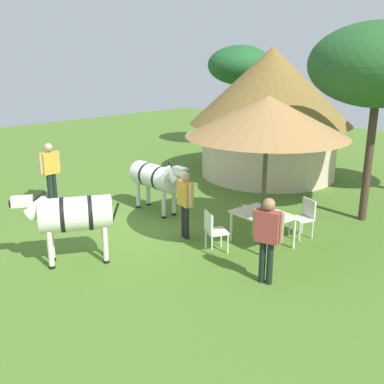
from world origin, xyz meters
TOP-DOWN VIEW (x-y plane):
  - ground_plane at (0.00, 0.00)m, footprint 36.00×36.00m
  - thatched_hut at (-1.12, 5.92)m, footprint 5.43×5.43m
  - shade_umbrella at (2.51, 0.90)m, footprint 3.41×3.41m
  - patio_dining_table at (2.51, 0.90)m, footprint 1.35×1.07m
  - patio_chair_west_end at (2.00, -0.15)m, footprint 0.58×0.57m
  - patio_chair_near_lawn at (2.89, 2.00)m, footprint 0.55×0.54m
  - guest_beside_umbrella at (3.65, -0.46)m, footprint 0.58×0.32m
  - guest_behind_table at (1.02, -0.04)m, footprint 0.56×0.29m
  - standing_watcher at (-3.47, -1.01)m, footprint 0.23×0.62m
  - zebra_nearest_camera at (0.40, -2.53)m, footprint 1.32×1.87m
  - zebra_by_umbrella at (-0.82, 0.65)m, footprint 2.16×0.67m
  - acacia_tree_right_background at (3.31, 4.06)m, footprint 3.31×3.31m
  - acacia_tree_far_lawn at (-5.02, 8.88)m, footprint 2.77×2.77m

SIDE VIEW (x-z plane):
  - ground_plane at x=0.00m, z-range 0.00..0.00m
  - patio_chair_west_end at x=2.00m, z-range 0.07..0.97m
  - patio_chair_near_lawn at x=2.89m, z-range 0.07..0.97m
  - patio_dining_table at x=2.51m, z-range 0.28..1.02m
  - guest_behind_table at x=1.02m, z-range 0.16..1.75m
  - zebra_by_umbrella at x=-0.82m, z-range 0.21..1.70m
  - guest_beside_umbrella at x=3.65m, z-range 0.17..1.83m
  - zebra_nearest_camera at x=0.40m, z-range 0.24..1.80m
  - standing_watcher at x=-3.47m, z-range 0.18..1.91m
  - thatched_hut at x=-1.12m, z-range 0.18..4.50m
  - shade_umbrella at x=2.51m, z-range 1.22..4.51m
  - acacia_tree_far_lawn at x=-5.02m, z-range 1.35..5.78m
  - acacia_tree_right_background at x=3.31m, z-range 1.42..6.26m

